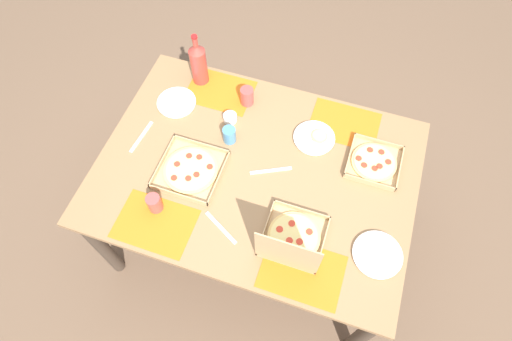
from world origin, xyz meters
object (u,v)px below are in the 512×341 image
at_px(soda_bottle, 199,63).
at_px(cup_clear_right, 229,135).
at_px(plate_near_right, 177,103).
at_px(plate_far_right, 315,138).
at_px(plate_middle, 377,255).
at_px(cup_clear_left, 154,203).
at_px(pizza_box_corner_left, 191,170).
at_px(condiment_bowl, 230,118).
at_px(pizza_box_edge_far, 374,162).
at_px(pizza_box_center, 292,240).
at_px(cup_red, 247,96).

xyz_separation_m(soda_bottle, cup_clear_right, (-0.30, 0.33, -0.09)).
height_order(plate_near_right, plate_far_right, plate_far_right).
distance_m(plate_middle, cup_clear_left, 1.04).
distance_m(pizza_box_corner_left, cup_clear_left, 0.25).
height_order(plate_near_right, condiment_bowl, condiment_bowl).
relative_size(plate_near_right, soda_bottle, 0.66).
height_order(pizza_box_edge_far, pizza_box_center, pizza_box_center).
bearing_deg(soda_bottle, pizza_box_corner_left, 107.42).
height_order(plate_middle, condiment_bowl, condiment_bowl).
height_order(plate_far_right, condiment_bowl, condiment_bowl).
height_order(plate_near_right, cup_clear_right, cup_clear_right).
distance_m(plate_middle, condiment_bowl, 1.01).
bearing_deg(soda_bottle, plate_near_right, 73.01).
height_order(plate_near_right, soda_bottle, soda_bottle).
distance_m(pizza_box_edge_far, cup_clear_right, 0.74).
bearing_deg(cup_clear_left, soda_bottle, -82.79).
bearing_deg(condiment_bowl, cup_clear_left, 75.53).
height_order(plate_far_right, cup_red, cup_red).
bearing_deg(condiment_bowl, pizza_box_center, 132.00).
bearing_deg(cup_red, pizza_box_center, 123.14).
distance_m(plate_near_right, cup_clear_right, 0.38).
relative_size(pizza_box_edge_far, cup_red, 2.48).
distance_m(soda_bottle, cup_clear_right, 0.45).
distance_m(pizza_box_center, cup_red, 0.84).
bearing_deg(plate_near_right, soda_bottle, -106.99).
xyz_separation_m(pizza_box_center, cup_clear_left, (0.66, 0.03, 0.00)).
height_order(pizza_box_center, soda_bottle, soda_bottle).
bearing_deg(soda_bottle, plate_middle, 148.21).
xyz_separation_m(plate_near_right, cup_clear_left, (-0.16, 0.61, 0.04)).
bearing_deg(cup_clear_right, pizza_box_corner_left, 63.64).
relative_size(pizza_box_corner_left, plate_middle, 1.38).
bearing_deg(pizza_box_center, soda_bottle, -45.52).
height_order(cup_clear_left, condiment_bowl, cup_clear_left).
bearing_deg(cup_clear_right, cup_clear_left, 67.68).
bearing_deg(soda_bottle, cup_clear_left, 97.21).
height_order(soda_bottle, cup_clear_right, soda_bottle).
xyz_separation_m(cup_red, condiment_bowl, (0.05, 0.14, -0.03)).
bearing_deg(pizza_box_corner_left, condiment_bowl, -102.07).
distance_m(pizza_box_corner_left, plate_near_right, 0.44).
bearing_deg(cup_red, plate_near_right, 19.92).
bearing_deg(pizza_box_edge_far, pizza_box_center, 63.27).
distance_m(cup_clear_left, cup_clear_right, 0.51).
bearing_deg(soda_bottle, cup_clear_right, 131.76).
distance_m(pizza_box_edge_far, cup_red, 0.75).
bearing_deg(plate_middle, pizza_box_center, 10.49).
bearing_deg(soda_bottle, condiment_bowl, 140.12).
xyz_separation_m(cup_clear_left, cup_red, (-0.20, -0.74, 0.00)).
bearing_deg(plate_middle, cup_clear_right, -23.89).
xyz_separation_m(cup_clear_left, condiment_bowl, (-0.15, -0.59, -0.03)).
xyz_separation_m(pizza_box_center, plate_middle, (-0.38, -0.07, -0.04)).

